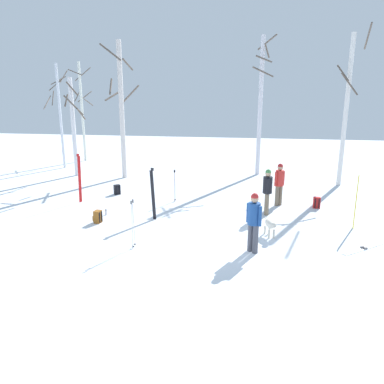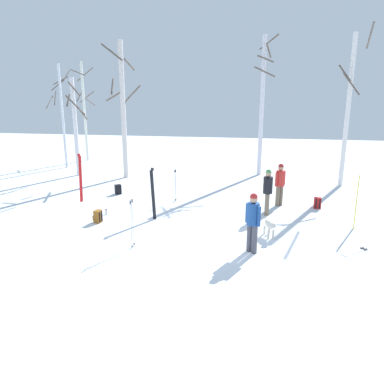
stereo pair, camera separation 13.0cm
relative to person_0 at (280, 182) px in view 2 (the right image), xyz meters
name	(u,v)px [view 2 (the right image)]	position (x,y,z in m)	size (l,w,h in m)	color
ground_plane	(185,242)	(-2.93, -4.47, -0.98)	(60.00, 60.00, 0.00)	white
person_0	(280,182)	(0.00, 0.00, 0.00)	(0.41, 0.39, 1.72)	#72604C
person_1	(253,219)	(-0.92, -4.84, 0.00)	(0.42, 0.37, 1.72)	#4C4C56
person_2	(268,189)	(-0.49, -1.28, 0.00)	(0.34, 0.52, 1.72)	#72604C
dog	(270,225)	(-0.42, -3.56, -0.59)	(0.40, 0.86, 0.57)	beige
ski_pair_planted_0	(356,202)	(2.36, -2.23, -0.07)	(0.04, 0.17, 1.82)	yellow
ski_pair_planted_1	(81,178)	(-8.09, -0.98, 0.03)	(0.11, 0.19, 2.03)	red
ski_pair_planted_2	(153,194)	(-4.48, -2.58, -0.05)	(0.22, 0.08, 1.87)	black
ski_pair_lying_0	(363,249)	(2.21, -4.07, -0.97)	(1.37, 1.20, 0.05)	white
ski_poles_0	(175,185)	(-4.24, -0.21, -0.26)	(0.07, 0.22, 1.35)	#B2B2BC
ski_poles_1	(132,222)	(-4.32, -5.16, -0.21)	(0.07, 0.25, 1.44)	#B2B2BC
backpack_0	(118,189)	(-7.08, 0.47, -0.77)	(0.34, 0.35, 0.44)	black
backpack_1	(317,203)	(1.47, -0.09, -0.77)	(0.26, 0.29, 0.44)	red
backpack_2	(98,217)	(-6.28, -3.32, -0.77)	(0.31, 0.28, 0.44)	#99591E
water_bottle_0	(249,206)	(-1.15, -0.72, -0.88)	(0.08, 0.08, 0.22)	silver
water_bottle_1	(106,212)	(-6.36, -2.45, -0.88)	(0.08, 0.08, 0.21)	silver
birch_tree_0	(62,114)	(-12.78, 6.03, 2.28)	(1.49, 1.48, 6.20)	silver
birch_tree_1	(84,110)	(-12.67, 8.72, 2.44)	(1.22, 1.22, 6.53)	white
birch_tree_2	(75,126)	(-10.85, 4.01, 1.78)	(1.06, 1.25, 5.29)	white
birch_tree_3	(123,108)	(-8.03, 3.93, 2.71)	(1.79, 1.81, 7.05)	silver
birch_tree_4	(262,105)	(-0.89, 6.06, 2.89)	(1.23, 1.38, 7.48)	silver
birch_tree_5	(348,110)	(3.12, 4.11, 2.71)	(1.28, 1.24, 7.39)	silver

